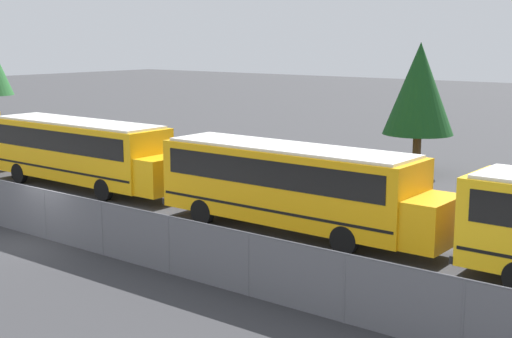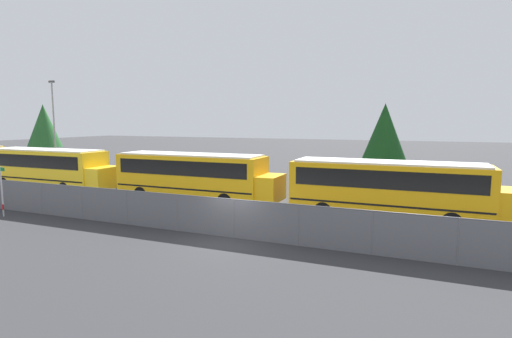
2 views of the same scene
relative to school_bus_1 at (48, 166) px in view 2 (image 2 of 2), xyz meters
The scene contains 10 objects.
ground_plane 19.75m from the school_bus_1, 17.51° to the right, with size 200.00×200.00×0.00m, color #38383A.
road_strip 22.29m from the school_bus_1, 32.44° to the right, with size 120.15×12.00×0.01m.
fence 19.68m from the school_bus_1, 17.52° to the right, with size 86.22×0.07×1.84m.
school_bus_1 is the anchor object (origin of this frame).
school_bus_2 12.69m from the school_bus_1, ahead, with size 11.53×2.64×3.22m.
school_bus_3 25.16m from the school_bus_1, ahead, with size 11.53×2.64×3.22m.
street_sign 8.69m from the school_bus_1, 55.72° to the right, with size 0.70×0.09×2.85m.
light_pole 11.69m from the school_bus_1, 136.45° to the left, with size 0.60×0.24×9.40m.
tree_0 27.45m from the school_bus_1, 30.46° to the left, with size 3.68×3.68×6.88m.
tree_1 23.89m from the school_bus_1, 140.82° to the left, with size 4.19×4.19×7.48m.
Camera 2 is at (7.82, -16.15, 5.37)m, focal length 28.00 mm.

